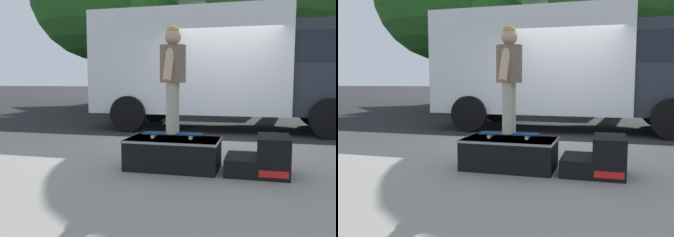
% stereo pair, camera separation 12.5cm
% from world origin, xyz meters
% --- Properties ---
extents(ground_plane, '(140.00, 140.00, 0.00)m').
position_xyz_m(ground_plane, '(0.00, 0.00, 0.00)').
color(ground_plane, black).
extents(sidewalk_slab, '(50.00, 5.00, 0.12)m').
position_xyz_m(sidewalk_slab, '(0.00, -3.00, 0.06)').
color(sidewalk_slab, gray).
rests_on(sidewalk_slab, ground).
extents(skate_box, '(1.21, 0.69, 0.40)m').
position_xyz_m(skate_box, '(-0.29, -2.85, 0.33)').
color(skate_box, black).
rests_on(skate_box, sidewalk_slab).
extents(kicker_ramp, '(0.76, 0.66, 0.48)m').
position_xyz_m(kicker_ramp, '(0.85, -2.85, 0.32)').
color(kicker_ramp, black).
rests_on(kicker_ramp, sidewalk_slab).
extents(skateboard, '(0.79, 0.25, 0.07)m').
position_xyz_m(skateboard, '(-0.31, -2.83, 0.58)').
color(skateboard, navy).
rests_on(skateboard, skate_box).
extents(skater_kid, '(0.34, 0.71, 1.39)m').
position_xyz_m(skater_kid, '(-0.31, -2.83, 1.41)').
color(skater_kid, '#B7AD99').
rests_on(skater_kid, skateboard).
extents(box_truck, '(6.91, 2.63, 3.05)m').
position_xyz_m(box_truck, '(-0.03, 2.20, 1.70)').
color(box_truck, white).
rests_on(box_truck, ground).
extents(house_behind, '(9.54, 8.23, 8.40)m').
position_xyz_m(house_behind, '(-3.37, 14.83, 4.24)').
color(house_behind, silver).
rests_on(house_behind, ground).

